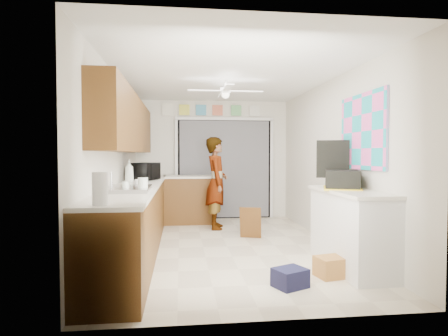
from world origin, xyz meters
name	(u,v)px	position (x,y,z in m)	size (l,w,h in m)	color
floor	(227,246)	(0.00, 0.00, 0.00)	(5.00, 5.00, 0.00)	beige
ceiling	(227,77)	(0.00, 0.00, 2.50)	(5.00, 5.00, 0.00)	white
wall_back	(213,160)	(0.00, 2.50, 1.25)	(3.20, 3.20, 0.00)	silver
wall_front	(265,169)	(0.00, -2.50, 1.25)	(3.20, 3.20, 0.00)	silver
wall_left	(115,162)	(-1.60, 0.00, 1.25)	(5.00, 5.00, 0.00)	silver
wall_right	(332,162)	(1.60, 0.00, 1.25)	(5.00, 5.00, 0.00)	silver
left_base_cabinets	(137,218)	(-1.30, 0.00, 0.45)	(0.60, 4.80, 0.90)	brown
left_countertop	(138,185)	(-1.29, 0.00, 0.92)	(0.62, 4.80, 0.04)	white
upper_cabinets	(129,125)	(-1.44, 0.20, 1.80)	(0.32, 4.00, 0.80)	brown
sink_basin	(128,189)	(-1.29, -1.00, 0.95)	(0.50, 0.76, 0.06)	silver
faucet	(111,181)	(-1.48, -1.00, 1.05)	(0.03, 0.03, 0.22)	silver
peninsula_base	(190,200)	(-0.50, 2.00, 0.45)	(1.00, 0.60, 0.90)	brown
peninsula_top	(190,177)	(-0.50, 2.00, 0.92)	(1.04, 0.64, 0.04)	white
back_opening_recess	(225,169)	(0.25, 2.47, 1.05)	(2.00, 0.06, 2.10)	black
curtain_panel	(225,169)	(0.25, 2.43, 1.05)	(1.90, 0.03, 2.05)	slate
door_trim_left	(176,169)	(-0.77, 2.44, 1.05)	(0.06, 0.04, 2.10)	white
door_trim_right	(272,169)	(1.27, 2.44, 1.05)	(0.06, 0.04, 2.10)	white
door_trim_head	(225,119)	(0.25, 2.44, 2.12)	(2.10, 0.04, 0.06)	white
header_frame_0	(184,110)	(-0.60, 2.47, 2.30)	(0.22, 0.02, 0.22)	#DBDB49
header_frame_1	(201,110)	(-0.25, 2.47, 2.30)	(0.22, 0.02, 0.22)	#4999C4
header_frame_2	(217,110)	(0.10, 2.47, 2.30)	(0.22, 0.02, 0.22)	#D86D51
header_frame_3	(236,111)	(0.50, 2.47, 2.30)	(0.22, 0.02, 0.22)	#6ABA71
header_frame_4	(255,111)	(0.90, 2.47, 2.30)	(0.22, 0.02, 0.22)	silver
route66_sign	(167,110)	(-0.95, 2.47, 2.30)	(0.22, 0.02, 0.26)	silver
right_counter_base	(351,231)	(1.35, -1.20, 0.45)	(0.50, 1.40, 0.90)	white
right_counter_top	(351,192)	(1.34, -1.20, 0.92)	(0.54, 1.44, 0.04)	white
abstract_painting	(362,132)	(1.58, -1.00, 1.65)	(0.03, 1.15, 0.95)	#FF5DBA
ceiling_fan	(226,91)	(0.00, 0.20, 2.32)	(1.14, 1.14, 0.24)	white
microwave	(145,171)	(-1.27, 0.82, 1.08)	(0.52, 0.35, 0.29)	black
soap_bottle	(129,171)	(-1.45, 0.27, 1.11)	(0.13, 0.13, 0.34)	silver
cup	(139,183)	(-1.21, -0.56, 0.99)	(0.13, 0.13, 0.10)	white
jar_a	(143,184)	(-1.11, -1.09, 1.02)	(0.11, 0.11, 0.16)	silver
jar_b	(125,187)	(-1.30, -1.11, 1.00)	(0.08, 0.08, 0.12)	silver
paper_towel_roll	(100,189)	(-1.35, -2.25, 1.08)	(0.13, 0.13, 0.28)	white
suitcase	(342,179)	(1.32, -1.00, 1.05)	(0.40, 0.53, 0.23)	black
suitcase_rim	(342,188)	(1.32, -1.00, 0.94)	(0.44, 0.58, 0.02)	yellow
suitcase_lid	(333,159)	(1.32, -0.71, 1.30)	(0.42, 0.03, 0.50)	black
cardboard_box	(333,267)	(1.00, -1.50, 0.11)	(0.36, 0.27, 0.22)	#A06E32
navy_crate	(290,278)	(0.43, -1.76, 0.10)	(0.32, 0.26, 0.19)	black
cabinet_door_panel	(250,223)	(0.44, 0.48, 0.26)	(0.34, 0.03, 0.52)	brown
man	(216,183)	(-0.03, 1.37, 0.84)	(0.61, 0.40, 1.68)	white
dog	(248,221)	(0.51, 1.05, 0.19)	(0.20, 0.48, 0.38)	black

